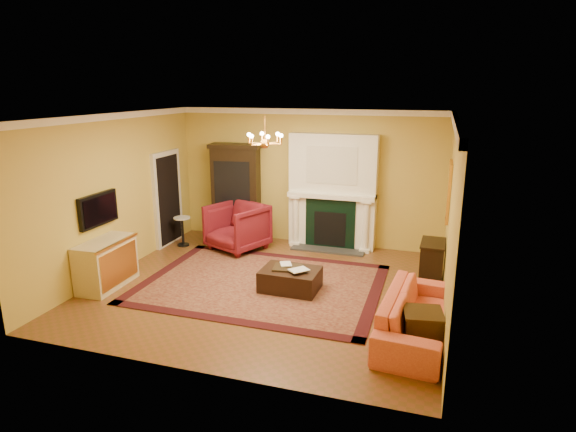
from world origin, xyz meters
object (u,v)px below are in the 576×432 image
at_px(wingback_armchair, 237,225).
at_px(leather_ottoman, 290,279).
at_px(commode, 106,264).
at_px(pedestal_table, 183,229).
at_px(end_table, 422,332).
at_px(coral_sofa, 417,308).
at_px(china_cabinet, 237,194).
at_px(console_table, 432,264).

distance_m(wingback_armchair, leather_ottoman, 2.51).
xyz_separation_m(wingback_armchair, commode, (-1.41, -2.57, -0.13)).
xyz_separation_m(wingback_armchair, pedestal_table, (-1.26, -0.14, -0.17)).
bearing_deg(end_table, coral_sofa, 103.45).
relative_size(china_cabinet, console_table, 2.80).
height_order(coral_sofa, console_table, coral_sofa).
height_order(china_cabinet, console_table, china_cabinet).
bearing_deg(commode, end_table, -7.63).
bearing_deg(console_table, commode, -159.35).
distance_m(wingback_armchair, console_table, 4.16).
height_order(wingback_armchair, coral_sofa, wingback_armchair).
bearing_deg(wingback_armchair, leather_ottoman, -21.62).
bearing_deg(pedestal_table, console_table, -6.03).
distance_m(commode, coral_sofa, 5.36).
relative_size(console_table, leather_ottoman, 0.76).
bearing_deg(leather_ottoman, china_cabinet, 131.13).
xyz_separation_m(pedestal_table, end_table, (5.30, -3.00, -0.11)).
relative_size(china_cabinet, end_table, 3.88).
xyz_separation_m(coral_sofa, end_table, (0.09, -0.39, -0.16)).
bearing_deg(pedestal_table, coral_sofa, -26.61).
bearing_deg(commode, pedestal_table, 84.85).
distance_m(console_table, leather_ottoman, 2.57).
distance_m(coral_sofa, console_table, 2.05).
relative_size(coral_sofa, console_table, 2.93).
distance_m(pedestal_table, end_table, 6.09).
height_order(pedestal_table, commode, commode).
height_order(commode, console_table, commode).
relative_size(china_cabinet, pedestal_table, 3.21).
xyz_separation_m(commode, leather_ottoman, (3.17, 0.81, -0.23)).
distance_m(coral_sofa, leather_ottoman, 2.41).
distance_m(china_cabinet, wingback_armchair, 0.94).
bearing_deg(leather_ottoman, end_table, -29.89).
xyz_separation_m(wingback_armchair, leather_ottoman, (1.76, -1.76, -0.35)).
height_order(end_table, leather_ottoman, end_table).
distance_m(wingback_armchair, coral_sofa, 4.81).
xyz_separation_m(console_table, leather_ottoman, (-2.34, -1.05, -0.18)).
height_order(pedestal_table, coral_sofa, coral_sofa).
bearing_deg(coral_sofa, console_table, 0.67).
relative_size(pedestal_table, commode, 0.58).
xyz_separation_m(wingback_armchair, end_table, (4.04, -3.14, -0.28)).
bearing_deg(pedestal_table, commode, -93.52).
xyz_separation_m(coral_sofa, console_table, (0.15, 2.04, -0.05)).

